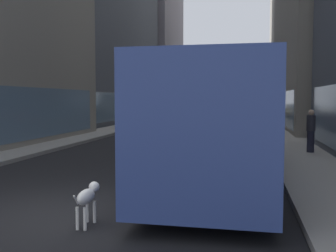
{
  "coord_description": "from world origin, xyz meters",
  "views": [
    {
      "loc": [
        3.51,
        -6.64,
        2.25
      ],
      "look_at": [
        1.12,
        5.14,
        1.4
      ],
      "focal_mm": 40.62,
      "sensor_mm": 36.0,
      "label": 1
    }
  ],
  "objects_px": {
    "car_black_suv": "(198,113)",
    "dalmatian_dog": "(87,197)",
    "car_yellow_taxi": "(240,110)",
    "box_truck": "(193,104)",
    "transit_bus": "(221,115)",
    "car_white_van": "(203,124)",
    "car_grey_wagon": "(149,121)",
    "car_silver_sedan": "(239,111)",
    "pedestrian_in_coat": "(311,131)",
    "car_red_coupe": "(235,119)"
  },
  "relations": [
    {
      "from": "car_silver_sedan",
      "to": "car_yellow_taxi",
      "type": "bearing_deg",
      "value": 90.0
    },
    {
      "from": "transit_bus",
      "to": "car_silver_sedan",
      "type": "bearing_deg",
      "value": 90.0
    },
    {
      "from": "car_white_van",
      "to": "car_black_suv",
      "type": "bearing_deg",
      "value": 97.79
    },
    {
      "from": "car_white_van",
      "to": "box_truck",
      "type": "bearing_deg",
      "value": 99.1
    },
    {
      "from": "transit_bus",
      "to": "box_truck",
      "type": "height_order",
      "value": "same"
    },
    {
      "from": "car_grey_wagon",
      "to": "box_truck",
      "type": "distance_m",
      "value": 21.63
    },
    {
      "from": "car_silver_sedan",
      "to": "pedestrian_in_coat",
      "type": "relative_size",
      "value": 2.49
    },
    {
      "from": "car_black_suv",
      "to": "pedestrian_in_coat",
      "type": "relative_size",
      "value": 2.82
    },
    {
      "from": "car_yellow_taxi",
      "to": "box_truck",
      "type": "relative_size",
      "value": 0.63
    },
    {
      "from": "car_grey_wagon",
      "to": "car_red_coupe",
      "type": "distance_m",
      "value": 6.23
    },
    {
      "from": "car_grey_wagon",
      "to": "dalmatian_dog",
      "type": "xyz_separation_m",
      "value": [
        3.58,
        -18.5,
        -0.31
      ]
    },
    {
      "from": "car_black_suv",
      "to": "transit_bus",
      "type": "bearing_deg",
      "value": -81.74
    },
    {
      "from": "car_grey_wagon",
      "to": "car_silver_sedan",
      "type": "xyz_separation_m",
      "value": [
        5.6,
        20.97,
        0.0
      ]
    },
    {
      "from": "car_black_suv",
      "to": "car_grey_wagon",
      "type": "bearing_deg",
      "value": -96.44
    },
    {
      "from": "car_black_suv",
      "to": "pedestrian_in_coat",
      "type": "height_order",
      "value": "pedestrian_in_coat"
    },
    {
      "from": "box_truck",
      "to": "pedestrian_in_coat",
      "type": "distance_m",
      "value": 31.83
    },
    {
      "from": "car_silver_sedan",
      "to": "dalmatian_dog",
      "type": "distance_m",
      "value": 39.53
    },
    {
      "from": "car_grey_wagon",
      "to": "dalmatian_dog",
      "type": "distance_m",
      "value": 18.85
    },
    {
      "from": "car_yellow_taxi",
      "to": "car_white_van",
      "type": "bearing_deg",
      "value": -92.9
    },
    {
      "from": "car_white_van",
      "to": "pedestrian_in_coat",
      "type": "relative_size",
      "value": 2.79
    },
    {
      "from": "car_black_suv",
      "to": "car_white_van",
      "type": "xyz_separation_m",
      "value": [
        2.4,
        -17.54,
        -0.0
      ]
    },
    {
      "from": "transit_bus",
      "to": "box_truck",
      "type": "distance_m",
      "value": 35.42
    },
    {
      "from": "car_yellow_taxi",
      "to": "box_truck",
      "type": "xyz_separation_m",
      "value": [
        -5.6,
        -6.63,
        0.84
      ]
    },
    {
      "from": "transit_bus",
      "to": "car_silver_sedan",
      "type": "xyz_separation_m",
      "value": [
        0.0,
        34.34,
        -0.96
      ]
    },
    {
      "from": "car_black_suv",
      "to": "car_silver_sedan",
      "type": "height_order",
      "value": "same"
    },
    {
      "from": "box_truck",
      "to": "car_white_van",
      "type": "bearing_deg",
      "value": -80.9
    },
    {
      "from": "car_grey_wagon",
      "to": "car_silver_sedan",
      "type": "relative_size",
      "value": 0.98
    },
    {
      "from": "car_white_van",
      "to": "car_silver_sedan",
      "type": "height_order",
      "value": "same"
    },
    {
      "from": "pedestrian_in_coat",
      "to": "car_grey_wagon",
      "type": "bearing_deg",
      "value": 134.79
    },
    {
      "from": "pedestrian_in_coat",
      "to": "dalmatian_dog",
      "type": "bearing_deg",
      "value": -119.01
    },
    {
      "from": "car_black_suv",
      "to": "car_white_van",
      "type": "bearing_deg",
      "value": -82.21
    },
    {
      "from": "transit_bus",
      "to": "car_silver_sedan",
      "type": "distance_m",
      "value": 34.35
    },
    {
      "from": "car_white_van",
      "to": "car_grey_wagon",
      "type": "bearing_deg",
      "value": 139.98
    },
    {
      "from": "car_black_suv",
      "to": "box_truck",
      "type": "bearing_deg",
      "value": 102.14
    },
    {
      "from": "car_grey_wagon",
      "to": "pedestrian_in_coat",
      "type": "bearing_deg",
      "value": -45.21
    },
    {
      "from": "car_grey_wagon",
      "to": "car_black_suv",
      "type": "height_order",
      "value": "same"
    },
    {
      "from": "car_grey_wagon",
      "to": "box_truck",
      "type": "xyz_separation_m",
      "value": [
        -0.0,
        21.61,
        0.85
      ]
    },
    {
      "from": "car_grey_wagon",
      "to": "box_truck",
      "type": "bearing_deg",
      "value": 90.0
    },
    {
      "from": "car_black_suv",
      "to": "box_truck",
      "type": "xyz_separation_m",
      "value": [
        -1.6,
        7.44,
        0.84
      ]
    },
    {
      "from": "car_yellow_taxi",
      "to": "dalmatian_dog",
      "type": "bearing_deg",
      "value": -92.48
    },
    {
      "from": "car_black_suv",
      "to": "car_silver_sedan",
      "type": "bearing_deg",
      "value": 59.53
    },
    {
      "from": "transit_bus",
      "to": "pedestrian_in_coat",
      "type": "height_order",
      "value": "transit_bus"
    },
    {
      "from": "car_red_coupe",
      "to": "transit_bus",
      "type": "bearing_deg",
      "value": -90.0
    },
    {
      "from": "car_silver_sedan",
      "to": "car_white_van",
      "type": "bearing_deg",
      "value": -93.76
    },
    {
      "from": "transit_bus",
      "to": "car_white_van",
      "type": "relative_size",
      "value": 2.44
    },
    {
      "from": "car_white_van",
      "to": "car_red_coupe",
      "type": "height_order",
      "value": "same"
    },
    {
      "from": "car_white_van",
      "to": "box_truck",
      "type": "xyz_separation_m",
      "value": [
        -4.0,
        24.97,
        0.84
      ]
    },
    {
      "from": "car_black_suv",
      "to": "dalmatian_dog",
      "type": "height_order",
      "value": "car_black_suv"
    },
    {
      "from": "transit_bus",
      "to": "car_red_coupe",
      "type": "relative_size",
      "value": 2.71
    },
    {
      "from": "transit_bus",
      "to": "car_grey_wagon",
      "type": "bearing_deg",
      "value": 112.74
    }
  ]
}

